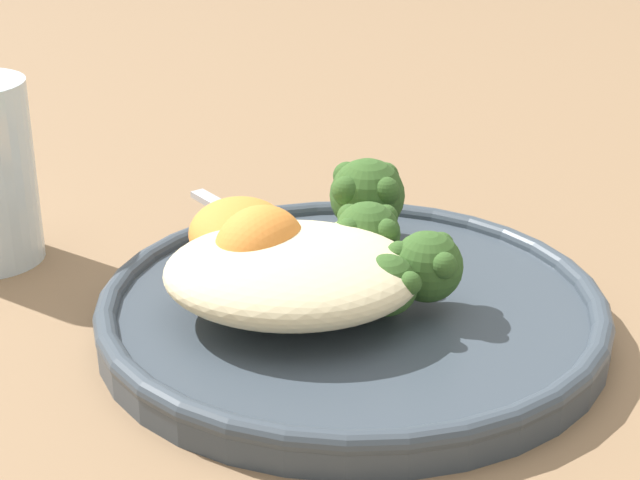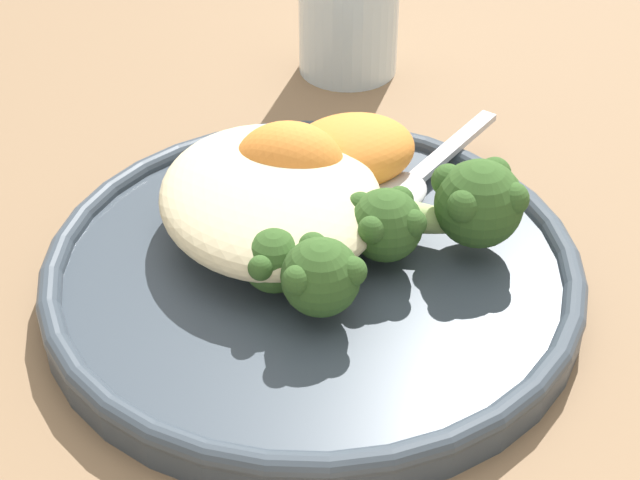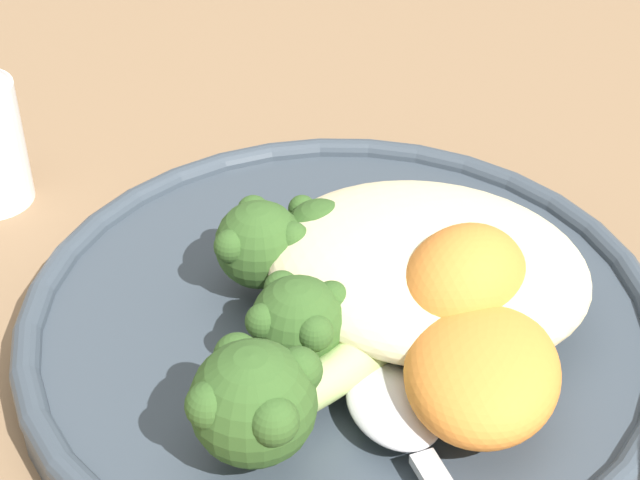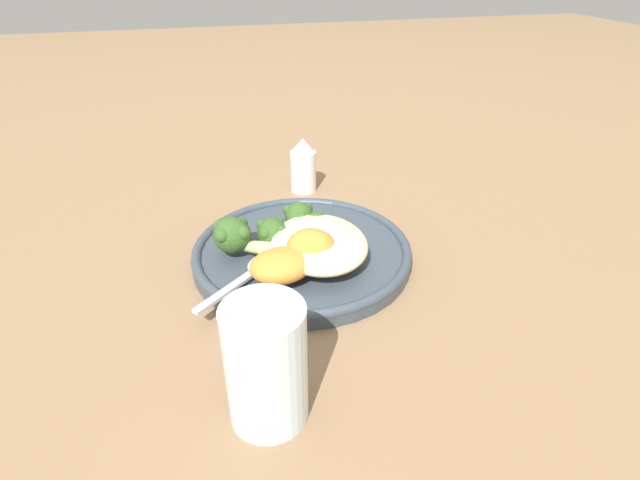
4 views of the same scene
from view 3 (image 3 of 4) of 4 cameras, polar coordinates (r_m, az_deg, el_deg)
ground_plane at (r=0.45m, az=-0.87°, el=-5.21°), size 4.00×4.00×0.00m
plate at (r=0.44m, az=1.35°, el=-4.34°), size 0.27×0.27×0.02m
quinoa_mound at (r=0.43m, az=5.72°, el=-1.43°), size 0.13×0.11×0.03m
broccoli_stalk_0 at (r=0.44m, az=1.00°, el=-0.76°), size 0.08×0.06×0.03m
broccoli_stalk_1 at (r=0.43m, az=-2.29°, el=-0.74°), size 0.09×0.04×0.04m
broccoli_stalk_2 at (r=0.40m, az=-0.17°, el=-4.38°), size 0.07×0.06×0.04m
broccoli_stalk_3 at (r=0.37m, az=-2.21°, el=-7.99°), size 0.08×0.12×0.04m
sweet_potato_chunk_0 at (r=0.38m, az=8.64°, el=-6.95°), size 0.06×0.07×0.03m
sweet_potato_chunk_1 at (r=0.41m, az=7.52°, el=-2.84°), size 0.06×0.07×0.05m
spoon at (r=0.38m, az=4.71°, el=-10.03°), size 0.10×0.11×0.01m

